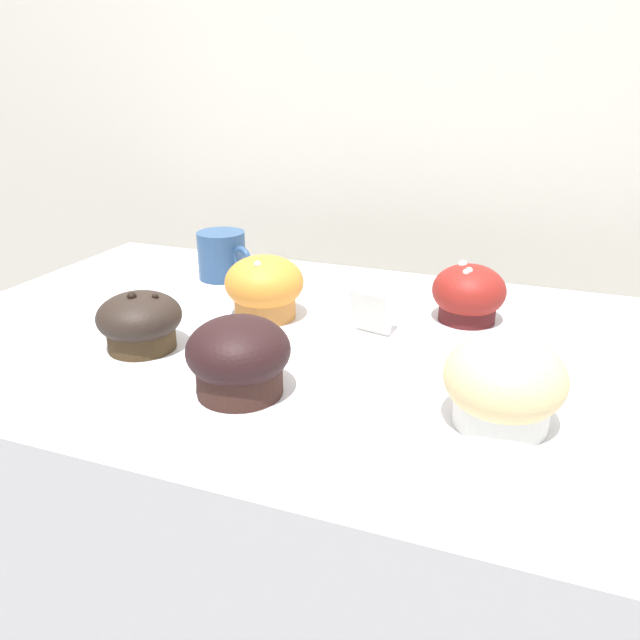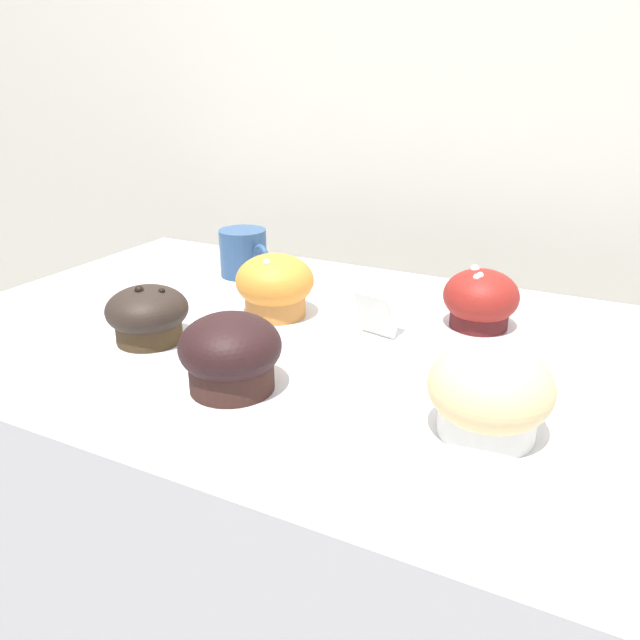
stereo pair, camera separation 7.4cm
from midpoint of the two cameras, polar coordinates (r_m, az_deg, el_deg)
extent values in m
cube|color=beige|center=(1.34, 12.50, 8.23)|extent=(3.20, 0.10, 1.80)
cube|color=silver|center=(1.06, 0.89, -24.03)|extent=(1.00, 0.64, 0.88)
cylinder|color=white|center=(0.62, 18.46, -7.92)|extent=(0.09, 0.09, 0.05)
ellipsoid|color=#DAC081|center=(0.60, 18.75, -5.85)|extent=(0.12, 0.12, 0.08)
cylinder|color=#361F19|center=(0.66, -4.64, -4.51)|extent=(0.09, 0.09, 0.05)
ellipsoid|color=black|center=(0.65, -4.71, -2.56)|extent=(0.11, 0.11, 0.07)
cylinder|color=#C57E3B|center=(0.87, -1.69, 2.00)|extent=(0.08, 0.08, 0.05)
ellipsoid|color=orange|center=(0.86, -1.71, 3.60)|extent=(0.11, 0.11, 0.07)
sphere|color=white|center=(0.83, -2.37, 5.23)|extent=(0.01, 0.01, 0.01)
cylinder|color=#4D1819|center=(0.86, 16.76, 0.72)|extent=(0.08, 0.08, 0.04)
ellipsoid|color=maroon|center=(0.86, 16.91, 2.07)|extent=(0.10, 0.10, 0.07)
sphere|color=white|center=(0.83, 16.93, 3.87)|extent=(0.01, 0.01, 0.01)
sphere|color=white|center=(0.83, 16.63, 3.72)|extent=(0.01, 0.01, 0.01)
sphere|color=white|center=(0.85, 16.43, 4.44)|extent=(0.01, 0.01, 0.01)
cylinder|color=#3E2D1A|center=(0.80, -12.89, -0.51)|extent=(0.08, 0.08, 0.04)
ellipsoid|color=black|center=(0.80, -13.02, 0.90)|extent=(0.10, 0.10, 0.06)
sphere|color=black|center=(0.78, -11.67, 2.55)|extent=(0.01, 0.01, 0.01)
sphere|color=black|center=(0.78, -13.64, 2.62)|extent=(0.01, 0.01, 0.01)
cylinder|color=navy|center=(1.04, -5.03, 6.12)|extent=(0.08, 0.08, 0.08)
torus|color=navy|center=(0.99, -3.30, 5.65)|extent=(0.04, 0.03, 0.04)
cylinder|color=black|center=(1.03, -5.09, 7.97)|extent=(0.07, 0.07, 0.01)
cube|color=white|center=(0.81, 8.38, 0.83)|extent=(0.05, 0.03, 0.06)
cube|color=silver|center=(0.79, 7.64, 0.43)|extent=(0.05, 0.03, 0.06)
camera|label=1|loc=(0.04, -87.14, 1.14)|focal=35.00mm
camera|label=2|loc=(0.04, 92.86, -1.14)|focal=35.00mm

